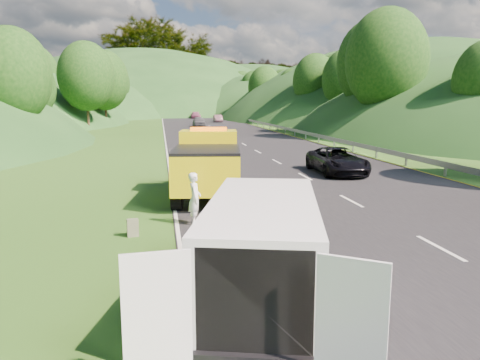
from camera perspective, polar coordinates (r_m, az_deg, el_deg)
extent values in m
plane|color=#38661E|center=(14.27, 8.49, -6.44)|extent=(320.00, 320.00, 0.00)
cube|color=black|center=(53.66, -1.76, 5.54)|extent=(14.00, 200.00, 0.02)
cube|color=gray|center=(67.24, 2.97, 6.38)|extent=(0.06, 140.00, 1.52)
cylinder|color=black|center=(21.39, -6.52, 0.55)|extent=(0.53, 1.15, 1.11)
cylinder|color=black|center=(21.32, -0.88, 0.58)|extent=(0.53, 1.15, 1.11)
cylinder|color=black|center=(17.05, -7.69, -1.83)|extent=(0.53, 1.15, 1.11)
cylinder|color=black|center=(16.97, -0.61, -1.80)|extent=(0.53, 1.15, 1.11)
cube|color=#D6C70B|center=(20.26, -3.82, 3.08)|extent=(2.60, 2.07, 2.10)
cube|color=#D6C70B|center=(17.83, -4.07, 1.26)|extent=(2.92, 4.06, 1.44)
cube|color=black|center=(17.73, -4.10, 3.74)|extent=(2.92, 4.06, 0.11)
cube|color=black|center=(21.65, -3.69, 1.89)|extent=(2.37, 1.61, 0.77)
cube|color=black|center=(22.34, -3.63, 1.56)|extent=(2.33, 0.53, 0.55)
cube|color=#D6C70B|center=(21.95, -3.68, 3.89)|extent=(2.31, 1.16, 1.21)
cube|color=orange|center=(20.16, -3.85, 6.20)|extent=(1.57, 0.48, 0.18)
cube|color=black|center=(20.99, -3.76, 4.37)|extent=(2.10, 0.37, 1.00)
cylinder|color=black|center=(10.71, -1.43, -9.77)|extent=(0.47, 0.80, 0.75)
cylinder|color=black|center=(10.65, 7.81, -9.97)|extent=(0.47, 0.80, 0.75)
cylinder|color=black|center=(7.79, -4.37, -17.61)|extent=(0.47, 0.80, 0.75)
cylinder|color=black|center=(7.71, 8.80, -18.01)|extent=(0.47, 0.80, 0.75)
cube|color=white|center=(8.75, 2.78, -8.11)|extent=(3.14, 5.23, 1.74)
cube|color=white|center=(11.34, 3.39, -5.92)|extent=(2.04, 1.31, 0.94)
cube|color=black|center=(10.97, 3.39, -2.39)|extent=(1.77, 0.76, 0.78)
cube|color=black|center=(6.51, 1.76, -14.59)|extent=(1.57, 0.51, 1.51)
cube|color=white|center=(6.32, -10.08, -15.52)|extent=(0.90, 0.13, 1.60)
cube|color=white|center=(6.18, 13.38, -16.28)|extent=(0.76, 0.56, 1.60)
imported|color=white|center=(15.12, -5.49, -5.44)|extent=(0.50, 0.65, 1.68)
imported|color=tan|center=(13.12, 3.79, -7.81)|extent=(0.66, 0.67, 1.09)
imported|color=black|center=(8.29, 7.86, -18.83)|extent=(1.28, 0.87, 1.82)
cube|color=#5F6149|center=(14.08, -12.95, -5.70)|extent=(0.35, 0.24, 0.53)
cylinder|color=black|center=(9.02, 15.30, -16.60)|extent=(0.70, 0.70, 0.20)
imported|color=black|center=(25.83, 11.71, 0.75)|extent=(2.47, 5.09, 1.39)
imported|color=#47474C|center=(69.41, -5.00, 6.46)|extent=(1.77, 4.39, 1.50)
imported|color=brown|center=(84.09, -2.70, 7.06)|extent=(1.37, 3.91, 1.29)
imported|color=#8A4561|center=(101.10, -5.40, 7.48)|extent=(1.93, 4.74, 1.38)
imported|color=#665561|center=(114.82, -5.60, 7.74)|extent=(1.77, 4.39, 1.50)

